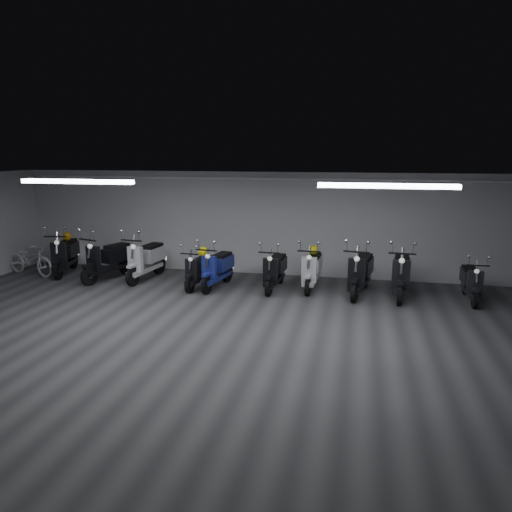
% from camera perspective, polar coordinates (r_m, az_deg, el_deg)
% --- Properties ---
extents(floor, '(14.00, 10.00, 0.01)m').
position_cam_1_polar(floor, '(8.77, -5.71, -10.08)').
color(floor, '#353538').
rests_on(floor, ground).
extents(ceiling, '(14.00, 10.00, 0.01)m').
position_cam_1_polar(ceiling, '(8.13, -6.13, 8.56)').
color(ceiling, slate).
rests_on(ceiling, ground).
extents(back_wall, '(14.00, 0.01, 2.80)m').
position_cam_1_polar(back_wall, '(13.11, 0.86, 3.84)').
color(back_wall, '#ABABAE').
rests_on(back_wall, ground).
extents(fluor_strip_left, '(2.40, 0.18, 0.08)m').
position_cam_1_polar(fluor_strip_left, '(10.34, -20.49, 8.28)').
color(fluor_strip_left, white).
rests_on(fluor_strip_left, ceiling).
extents(fluor_strip_right, '(2.40, 0.18, 0.08)m').
position_cam_1_polar(fluor_strip_right, '(8.74, 15.30, 8.03)').
color(fluor_strip_right, white).
rests_on(fluor_strip_right, ceiling).
extents(conduit, '(13.60, 0.05, 0.05)m').
position_cam_1_polar(conduit, '(12.90, 0.80, 9.15)').
color(conduit, white).
rests_on(conduit, back_wall).
extents(scooter_0, '(1.13, 2.03, 1.44)m').
position_cam_1_polar(scooter_0, '(14.23, -21.76, 0.85)').
color(scooter_0, black).
rests_on(scooter_0, floor).
extents(scooter_1, '(1.23, 2.06, 1.45)m').
position_cam_1_polar(scooter_1, '(13.18, -17.18, 0.36)').
color(scooter_1, black).
rests_on(scooter_1, floor).
extents(scooter_2, '(0.87, 2.01, 1.45)m').
position_cam_1_polar(scooter_2, '(12.93, -12.96, 0.36)').
color(scooter_2, silver).
rests_on(scooter_2, floor).
extents(scooter_3, '(0.76, 1.65, 1.18)m').
position_cam_1_polar(scooter_3, '(11.99, -6.72, -0.98)').
color(scooter_3, black).
rests_on(scooter_3, floor).
extents(scooter_4, '(0.86, 1.84, 1.32)m').
position_cam_1_polar(scooter_4, '(11.90, -4.63, -0.70)').
color(scooter_4, navy).
rests_on(scooter_4, floor).
extents(scooter_5, '(0.70, 1.77, 1.29)m').
position_cam_1_polar(scooter_5, '(11.71, 2.26, -0.95)').
color(scooter_5, black).
rests_on(scooter_5, floor).
extents(scooter_6, '(0.68, 1.81, 1.32)m').
position_cam_1_polar(scooter_6, '(11.81, 6.67, -0.83)').
color(scooter_6, '#BBBCBF').
rests_on(scooter_6, floor).
extents(scooter_7, '(0.98, 2.02, 1.44)m').
position_cam_1_polar(scooter_7, '(11.51, 12.35, -1.08)').
color(scooter_7, black).
rests_on(scooter_7, floor).
extents(scooter_8, '(0.82, 1.99, 1.44)m').
position_cam_1_polar(scooter_8, '(11.57, 16.89, -1.25)').
color(scooter_8, black).
rests_on(scooter_8, floor).
extents(scooter_9, '(0.56, 1.60, 1.18)m').
position_cam_1_polar(scooter_9, '(11.83, 24.21, -2.18)').
color(scooter_9, black).
rests_on(scooter_9, floor).
extents(bicycle, '(1.80, 1.05, 1.10)m').
position_cam_1_polar(bicycle, '(14.49, -25.23, 0.05)').
color(bicycle, white).
rests_on(bicycle, floor).
extents(helmet_0, '(0.26, 0.26, 0.26)m').
position_cam_1_polar(helmet_0, '(12.12, -6.28, 0.50)').
color(helmet_0, yellow).
rests_on(helmet_0, scooter_3).
extents(helmet_1, '(0.24, 0.24, 0.24)m').
position_cam_1_polar(helmet_1, '(14.43, -21.52, 2.19)').
color(helmet_1, orange).
rests_on(helmet_1, scooter_0).
extents(helmet_2, '(0.24, 0.24, 0.24)m').
position_cam_1_polar(helmet_2, '(11.99, 6.88, 0.72)').
color(helmet_2, '#CDC70C').
rests_on(helmet_2, scooter_6).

